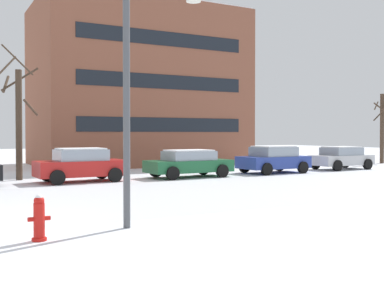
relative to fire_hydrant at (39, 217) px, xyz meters
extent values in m
cylinder|color=red|center=(0.00, 0.00, -0.44)|extent=(0.30, 0.30, 0.06)
cylinder|color=red|center=(0.00, 0.00, -0.06)|extent=(0.22, 0.22, 0.70)
sphere|color=red|center=(0.00, 0.00, 0.33)|extent=(0.21, 0.21, 0.21)
cylinder|color=red|center=(-0.16, 0.00, -0.03)|extent=(0.12, 0.09, 0.09)
cylinder|color=red|center=(0.16, 0.00, -0.03)|extent=(0.12, 0.09, 0.09)
sphere|color=white|center=(0.00, 0.00, 0.39)|extent=(0.15, 0.15, 0.15)
cylinder|color=#4C4F54|center=(2.01, 0.40, 2.42)|extent=(0.16, 0.16, 5.78)
cube|color=red|center=(3.88, 11.25, 0.14)|extent=(3.97, 1.87, 0.69)
cube|color=#8C99A8|center=(3.88, 11.25, 0.73)|extent=(2.20, 1.68, 0.50)
cube|color=white|center=(3.88, 11.25, 1.01)|extent=(2.00, 1.55, 0.06)
cylinder|color=black|center=(5.13, 12.19, -0.15)|extent=(0.65, 0.24, 0.64)
cylinder|color=black|center=(5.18, 10.40, -0.15)|extent=(0.65, 0.24, 0.64)
cylinder|color=black|center=(2.59, 12.11, -0.15)|extent=(0.65, 0.24, 0.64)
cylinder|color=black|center=(2.64, 10.32, -0.15)|extent=(0.65, 0.24, 0.64)
cube|color=#1E6038|center=(9.19, 10.93, 0.09)|extent=(4.30, 1.89, 0.58)
cube|color=#8C99A8|center=(9.19, 10.93, 0.61)|extent=(2.38, 1.69, 0.45)
cube|color=white|center=(9.19, 10.93, 0.86)|extent=(2.17, 1.56, 0.06)
cylinder|color=black|center=(10.54, 11.87, -0.15)|extent=(0.65, 0.24, 0.64)
cylinder|color=black|center=(10.59, 10.07, -0.15)|extent=(0.65, 0.24, 0.64)
cylinder|color=black|center=(7.78, 11.79, -0.15)|extent=(0.65, 0.24, 0.64)
cylinder|color=black|center=(7.84, 9.98, -0.15)|extent=(0.65, 0.24, 0.64)
cube|color=#283D93|center=(14.49, 11.02, 0.13)|extent=(3.90, 2.02, 0.65)
cube|color=#8C99A8|center=(14.49, 11.02, 0.70)|extent=(2.17, 1.81, 0.51)
cube|color=white|center=(14.49, 11.02, 0.99)|extent=(1.97, 1.67, 0.06)
cylinder|color=black|center=(15.71, 12.02, -0.15)|extent=(0.65, 0.24, 0.64)
cylinder|color=black|center=(15.77, 10.09, -0.15)|extent=(0.65, 0.24, 0.64)
cylinder|color=black|center=(13.21, 11.95, -0.15)|extent=(0.65, 0.24, 0.64)
cylinder|color=black|center=(13.27, 10.01, -0.15)|extent=(0.65, 0.24, 0.64)
cube|color=silver|center=(19.79, 11.21, 0.10)|extent=(3.99, 1.82, 0.59)
cube|color=#8C99A8|center=(19.79, 11.21, 0.62)|extent=(2.21, 1.63, 0.46)
cube|color=white|center=(19.79, 11.21, 0.89)|extent=(2.01, 1.51, 0.06)
cylinder|color=black|center=(21.05, 12.12, -0.15)|extent=(0.65, 0.24, 0.64)
cylinder|color=black|center=(21.10, 10.38, -0.15)|extent=(0.65, 0.24, 0.64)
cylinder|color=black|center=(18.49, 12.05, -0.15)|extent=(0.65, 0.24, 0.64)
cylinder|color=black|center=(18.54, 10.30, -0.15)|extent=(0.65, 0.24, 0.64)
cylinder|color=#423326|center=(1.58, 13.41, 2.09)|extent=(0.29, 0.29, 5.12)
cylinder|color=#423326|center=(1.44, 12.76, 5.00)|extent=(1.36, 0.36, 1.37)
cylinder|color=#423326|center=(1.06, 13.95, 4.76)|extent=(1.19, 1.15, 1.33)
cylinder|color=#423326|center=(1.04, 13.58, 3.97)|extent=(0.48, 1.17, 0.91)
cylinder|color=#423326|center=(2.05, 13.04, 2.89)|extent=(0.85, 1.05, 0.72)
cylinder|color=#423326|center=(1.75, 14.22, 4.29)|extent=(1.71, 0.44, 1.20)
cylinder|color=#423326|center=(26.84, 14.14, 2.06)|extent=(0.30, 0.30, 5.06)
cylinder|color=#423326|center=(26.87, 14.55, 2.99)|extent=(0.87, 0.17, 0.73)
cylinder|color=#423326|center=(26.41, 13.87, 3.50)|extent=(0.66, 0.96, 0.92)
cylinder|color=#423326|center=(26.66, 14.53, 3.74)|extent=(0.86, 0.46, 0.68)
cube|color=brown|center=(10.96, 22.05, 4.98)|extent=(14.09, 8.87, 10.91)
cube|color=white|center=(10.96, 22.05, 10.49)|extent=(13.81, 8.70, 0.10)
cube|color=black|center=(10.96, 17.60, 2.26)|extent=(11.27, 0.04, 0.90)
cube|color=black|center=(10.96, 17.60, 4.98)|extent=(11.27, 0.04, 0.90)
cube|color=black|center=(10.96, 17.60, 7.71)|extent=(11.27, 0.04, 0.90)
camera|label=1|loc=(-1.80, -9.82, 1.68)|focal=44.54mm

